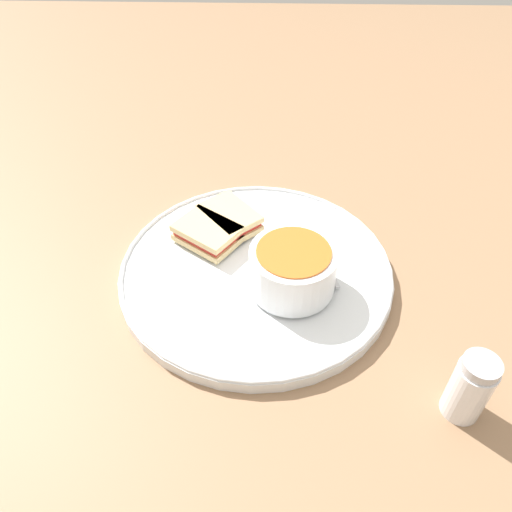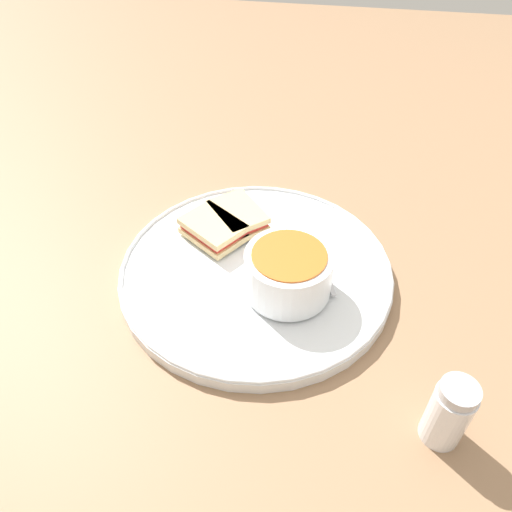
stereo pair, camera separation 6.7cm
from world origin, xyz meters
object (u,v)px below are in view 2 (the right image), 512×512
Objects in this scene: sandwich_half_far at (213,229)px; salt_shaker at (449,413)px; sandwich_half_near at (238,216)px; soup_bowl at (288,272)px; spoon at (318,247)px.

sandwich_half_far is 0.39m from salt_shaker.
soup_bowl is at bearing 36.42° from sandwich_half_near.
salt_shaker reaches higher than spoon.
spoon is 1.30× the size of salt_shaker.
soup_bowl is 0.09m from spoon.
salt_shaker is (0.28, 0.27, 0.01)m from sandwich_half_near.
soup_bowl reaches higher than spoon.
spoon is 0.29m from salt_shaker.
sandwich_half_near is 1.22× the size of salt_shaker.
spoon is 1.07× the size of sandwich_half_far.
soup_bowl reaches higher than sandwich_half_near.
salt_shaker reaches higher than soup_bowl.
sandwich_half_far is at bearing -126.00° from soup_bowl.
sandwich_half_far is at bearing 70.97° from spoon.
sandwich_half_near is at bearing 54.82° from spoon.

